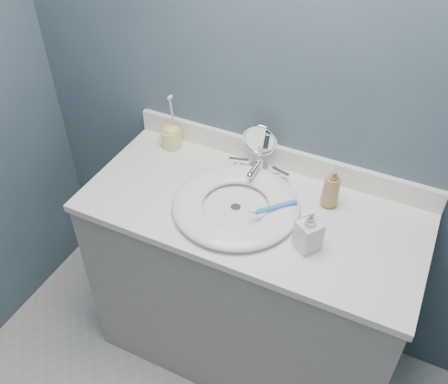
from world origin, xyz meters
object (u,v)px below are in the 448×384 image
Objects in this scene: soap_bottle_clear at (309,230)px; toothbrush_holder at (171,135)px; makeup_mirror at (259,145)px; soap_bottle_amber at (332,187)px.

soap_bottle_clear is 0.66× the size of toothbrush_holder.
makeup_mirror reaches higher than soap_bottle_clear.
soap_bottle_amber is 0.23m from soap_bottle_clear.
makeup_mirror is 1.26× the size of soap_bottle_clear.
toothbrush_holder reaches higher than soap_bottle_amber.
makeup_mirror is at bearing 152.64° from soap_bottle_amber.
soap_bottle_clear is (-0.00, -0.23, -0.00)m from soap_bottle_amber.
makeup_mirror is 0.38m from toothbrush_holder.
soap_bottle_amber is at bearing -5.18° from toothbrush_holder.
makeup_mirror is 0.44m from soap_bottle_clear.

